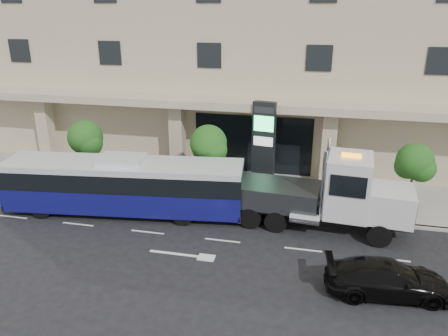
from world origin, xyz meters
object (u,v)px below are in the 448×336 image
(black_sedan, at_px, (388,279))
(city_bus, at_px, (124,185))
(signage_pylon, at_px, (263,145))
(tow_truck, at_px, (329,195))

(black_sedan, bearing_deg, city_bus, 64.94)
(black_sedan, relative_size, signage_pylon, 0.90)
(signage_pylon, bearing_deg, city_bus, -136.36)
(city_bus, bearing_deg, black_sedan, -25.66)
(city_bus, height_order, black_sedan, city_bus)
(city_bus, xyz_separation_m, signage_pylon, (7.13, 4.92, 1.26))
(tow_truck, bearing_deg, city_bus, -172.89)
(city_bus, xyz_separation_m, black_sedan, (13.55, -4.64, -0.99))
(tow_truck, bearing_deg, black_sedan, -60.40)
(signage_pylon, bearing_deg, tow_truck, -38.80)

